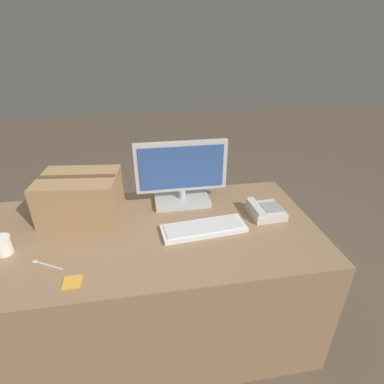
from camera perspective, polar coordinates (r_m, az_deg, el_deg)
The scene contains 9 objects.
ground_plane at distance 2.13m, azimuth -6.68°, elevation -23.68°, with size 12.00×12.00×0.00m, color brown.
office_desk at distance 1.86m, azimuth -7.32°, elevation -16.55°, with size 1.80×0.90×0.74m.
monitor at distance 1.78m, azimuth -1.99°, elevation 2.90°, with size 0.54×0.21×0.39m.
keyboard at distance 1.60m, azimuth 2.25°, elevation -6.90°, with size 0.46×0.20×0.03m.
desk_phone at distance 1.77m, azimuth 13.64°, elevation -3.48°, with size 0.19×0.20×0.07m.
paper_cup_right at distance 1.68m, azimuth -32.36°, elevation -8.59°, with size 0.08×0.08×0.09m.
spoon at distance 1.55m, azimuth -26.48°, elevation -12.14°, with size 0.15×0.09×0.00m.
cardboard_box at distance 1.80m, azimuth -20.46°, elevation -0.64°, with size 0.46×0.37×0.24m.
sticky_note_pad at distance 1.40m, azimuth -21.84°, elevation -15.63°, with size 0.08×0.08×0.01m.
Camera 1 is at (0.01, -1.34, 1.66)m, focal length 28.00 mm.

